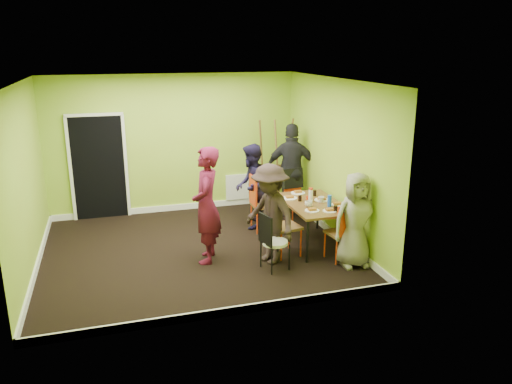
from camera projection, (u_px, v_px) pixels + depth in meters
The scene contains 28 objects.
ground at pixel (196, 250), 8.42m from camera, with size 5.00×5.00×0.00m, color black.
room_walls at pixel (193, 193), 8.18m from camera, with size 5.04×4.54×2.82m.
dining_table at pixel (314, 206), 8.49m from camera, with size 0.90×1.50×0.75m.
chair_left_far at pixel (259, 200), 9.17m from camera, with size 0.44×0.43×1.05m.
chair_left_near at pixel (281, 222), 8.04m from camera, with size 0.51×0.50×1.05m.
chair_back_end at pixel (293, 184), 9.83m from camera, with size 0.45×0.52×1.00m.
chair_front_end at pixel (343, 229), 7.85m from camera, with size 0.45×0.45×0.97m.
chair_bentwood at pixel (272, 239), 7.56m from camera, with size 0.43×0.42×0.90m.
easel at pixel (274, 164), 10.43m from camera, with size 0.76×0.71×1.90m.
plate_near_left at pixel (290, 198), 8.72m from camera, with size 0.27×0.27×0.01m, color white.
plate_near_right at pixel (312, 211), 8.06m from camera, with size 0.24×0.24×0.01m, color white.
plate_far_back at pixel (298, 193), 9.02m from camera, with size 0.26×0.26×0.01m, color white.
plate_far_front at pixel (330, 211), 8.04m from camera, with size 0.23×0.23×0.01m, color white.
plate_wall_back at pixel (322, 200), 8.61m from camera, with size 0.26×0.26×0.01m, color white.
plate_wall_front at pixel (337, 205), 8.35m from camera, with size 0.21×0.21×0.01m, color white.
thermos at pixel (311, 196), 8.49m from camera, with size 0.08×0.08×0.22m, color white.
blue_bottle at pixel (330, 201), 8.26m from camera, with size 0.07×0.07×0.19m, color blue.
orange_bottle at pixel (307, 198), 8.61m from camera, with size 0.04×0.04×0.08m, color #ED4116.
glass_mid at pixel (300, 198), 8.56m from camera, with size 0.06×0.06×0.10m, color black.
glass_back at pixel (315, 193), 8.85m from camera, with size 0.06×0.06×0.10m, color black.
glass_front at pixel (335, 209), 8.01m from camera, with size 0.07×0.07×0.10m, color black.
cup_a at pixel (309, 204), 8.25m from camera, with size 0.12×0.12×0.10m, color white.
cup_b at pixel (321, 199), 8.50m from camera, with size 0.10×0.10×0.10m, color white.
person_standing at pixel (206, 205), 7.78m from camera, with size 0.67×0.44×1.85m, color #540E27.
person_left_far at pixel (251, 186), 9.31m from camera, with size 0.77×0.60×1.59m, color #1A1534.
person_left_near at pixel (270, 214), 7.76m from camera, with size 1.03×0.59×1.60m, color black.
person_back_end at pixel (292, 170), 9.94m from camera, with size 1.09×0.45×1.86m, color black.
person_front_end at pixel (356, 220), 7.64m from camera, with size 0.73×0.48×1.50m, color gray.
Camera 1 is at (-1.28, -7.76, 3.32)m, focal length 35.00 mm.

